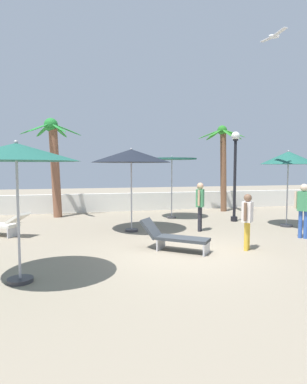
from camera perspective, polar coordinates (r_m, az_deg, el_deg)
name	(u,v)px	position (r m, az deg, el deg)	size (l,w,h in m)	color
ground_plane	(181,252)	(8.94, 4.81, -10.40)	(56.00, 56.00, 0.00)	gray
boundary_wall	(127,202)	(17.08, -4.61, -1.76)	(25.20, 0.30, 0.93)	silver
patio_umbrella_0	(16,153)	(6.84, -22.92, 6.24)	(2.44, 2.44, 2.80)	#333338
patio_umbrella_1	(172,162)	(14.46, 3.24, 5.27)	(2.18, 2.18, 2.79)	#333338
patio_umbrella_2	(288,158)	(13.40, 22.57, 5.46)	(2.07, 2.07, 2.92)	#333338
patio_umbrella_4	(131,156)	(11.48, -3.93, 6.28)	(2.81, 2.81, 2.95)	#333338
palm_tree_0	(223,157)	(17.17, 12.08, 6.02)	(2.41, 2.42, 4.42)	brown
palm_tree_1	(54,156)	(15.45, -17.09, 6.09)	(2.71, 2.45, 4.49)	brown
lamp_post_0	(235,168)	(14.05, 14.10, 4.08)	(0.35, 0.35, 3.76)	black
lounge_chair_0	(174,237)	(8.96, 3.63, -7.85)	(1.81, 1.61, 0.83)	#B7B7BC
lounge_chair_1	(3,224)	(11.91, -24.87, -5.11)	(1.86, 1.47, 0.82)	#B7B7BC
guest_0	(247,216)	(9.28, 16.14, -4.15)	(0.42, 0.43, 1.55)	gold
guest_1	(304,205)	(11.42, 24.83, -2.12)	(0.42, 0.43, 1.75)	#3359B2
guest_3	(200,202)	(11.67, 8.17, -1.69)	(0.40, 0.48, 1.74)	#26262D
seagull_2	(274,36)	(11.80, 20.33, 24.25)	(0.38, 1.15, 0.14)	white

